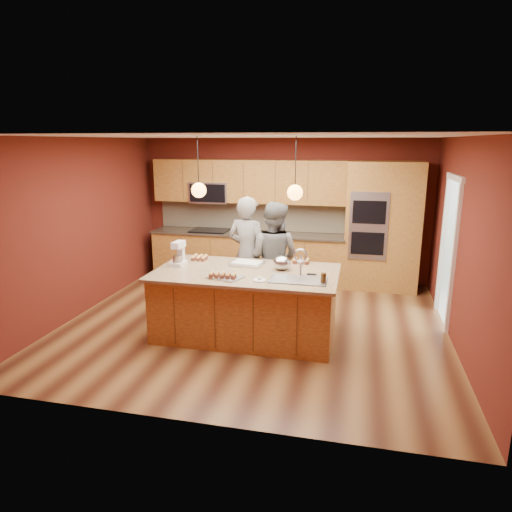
% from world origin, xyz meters
% --- Properties ---
extents(floor, '(5.50, 5.50, 0.00)m').
position_xyz_m(floor, '(0.00, 0.00, 0.00)').
color(floor, '#422113').
rests_on(floor, ground).
extents(ceiling, '(5.50, 5.50, 0.00)m').
position_xyz_m(ceiling, '(0.00, 0.00, 2.70)').
color(ceiling, white).
rests_on(ceiling, ground).
extents(wall_back, '(5.50, 0.00, 5.50)m').
position_xyz_m(wall_back, '(0.00, 2.50, 1.35)').
color(wall_back, '#531911').
rests_on(wall_back, ground).
extents(wall_front, '(5.50, 0.00, 5.50)m').
position_xyz_m(wall_front, '(0.00, -2.50, 1.35)').
color(wall_front, '#531911').
rests_on(wall_front, ground).
extents(wall_left, '(0.00, 5.00, 5.00)m').
position_xyz_m(wall_left, '(-2.75, 0.00, 1.35)').
color(wall_left, '#531911').
rests_on(wall_left, ground).
extents(wall_right, '(0.00, 5.00, 5.00)m').
position_xyz_m(wall_right, '(2.75, 0.00, 1.35)').
color(wall_right, '#531911').
rests_on(wall_right, ground).
extents(cabinet_run, '(3.74, 0.64, 2.30)m').
position_xyz_m(cabinet_run, '(-0.68, 2.25, 0.98)').
color(cabinet_run, brown).
rests_on(cabinet_run, floor).
extents(oven_column, '(1.30, 0.62, 2.30)m').
position_xyz_m(oven_column, '(1.85, 2.19, 1.15)').
color(oven_column, brown).
rests_on(oven_column, floor).
extents(doorway_trim, '(0.08, 1.11, 2.20)m').
position_xyz_m(doorway_trim, '(2.73, 0.80, 1.05)').
color(doorway_trim, silver).
rests_on(doorway_trim, wall_right).
extents(pendant_left, '(0.20, 0.20, 0.80)m').
position_xyz_m(pendant_left, '(-0.68, -0.35, 2.00)').
color(pendant_left, black).
rests_on(pendant_left, ceiling).
extents(pendant_right, '(0.20, 0.20, 0.80)m').
position_xyz_m(pendant_right, '(0.62, -0.35, 2.00)').
color(pendant_right, black).
rests_on(pendant_right, ceiling).
extents(island, '(2.49, 1.40, 1.30)m').
position_xyz_m(island, '(-0.01, -0.35, 0.47)').
color(island, brown).
rests_on(island, floor).
extents(person_left, '(0.75, 0.58, 1.83)m').
position_xyz_m(person_left, '(-0.24, 0.60, 0.91)').
color(person_left, black).
rests_on(person_left, floor).
extents(person_right, '(0.98, 0.84, 1.75)m').
position_xyz_m(person_right, '(0.17, 0.60, 0.88)').
color(person_right, slate).
rests_on(person_right, floor).
extents(stand_mixer, '(0.20, 0.27, 0.35)m').
position_xyz_m(stand_mixer, '(-1.04, -0.27, 1.07)').
color(stand_mixer, white).
rests_on(stand_mixer, island).
extents(sheet_cake, '(0.49, 0.39, 0.05)m').
position_xyz_m(sheet_cake, '(-0.09, -0.04, 0.94)').
color(sheet_cake, silver).
rests_on(sheet_cake, island).
extents(cooling_rack, '(0.50, 0.42, 0.02)m').
position_xyz_m(cooling_rack, '(-0.21, -0.72, 0.93)').
color(cooling_rack, '#A8AAAF').
rests_on(cooling_rack, island).
extents(mixing_bowl, '(0.24, 0.24, 0.20)m').
position_xyz_m(mixing_bowl, '(0.43, -0.17, 1.01)').
color(mixing_bowl, '#B9BBC1').
rests_on(mixing_bowl, island).
extents(plate, '(0.17, 0.17, 0.01)m').
position_xyz_m(plate, '(0.25, -0.75, 0.92)').
color(plate, silver).
rests_on(plate, island).
extents(tumbler, '(0.07, 0.07, 0.13)m').
position_xyz_m(tumbler, '(1.04, -0.68, 0.98)').
color(tumbler, '#3A230F').
rests_on(tumbler, island).
extents(phone, '(0.13, 0.08, 0.01)m').
position_xyz_m(phone, '(0.86, -0.33, 0.92)').
color(phone, black).
rests_on(phone, island).
extents(cupcakes_left, '(0.23, 0.23, 0.07)m').
position_xyz_m(cupcakes_left, '(-0.86, 0.09, 0.95)').
color(cupcakes_left, tan).
rests_on(cupcakes_left, island).
extents(cupcakes_rack, '(0.38, 0.15, 0.07)m').
position_xyz_m(cupcakes_rack, '(-0.23, -0.77, 0.97)').
color(cupcakes_rack, tan).
rests_on(cupcakes_rack, island).
extents(cupcakes_right, '(0.25, 0.17, 0.08)m').
position_xyz_m(cupcakes_right, '(0.65, 0.22, 0.95)').
color(cupcakes_right, tan).
rests_on(cupcakes_right, island).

